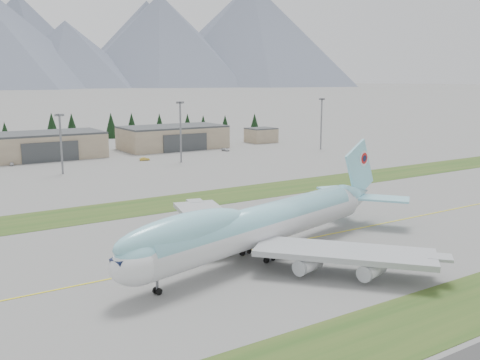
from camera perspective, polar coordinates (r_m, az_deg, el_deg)
ground at (r=109.61m, az=5.56°, el=-6.61°), size 7000.00×7000.00×0.00m
grass_strip_near at (r=84.94m, az=21.94°, el=-12.60°), size 400.00×14.00×0.08m
grass_strip_far at (r=146.41m, az=-5.35°, el=-2.19°), size 400.00×18.00×0.08m
taxiway_line_main at (r=109.61m, az=5.56°, el=-6.61°), size 400.00×0.40×0.02m
boeing_747_freighter at (r=98.39m, az=2.17°, el=-4.73°), size 73.23×61.18×19.25m
hangar_center at (r=238.91m, az=-20.29°, el=3.49°), size 48.00×26.60×10.80m
hangar_right at (r=258.19m, az=-7.16°, el=4.56°), size 48.00×26.60×10.80m
control_shed at (r=281.72m, az=2.26°, el=4.81°), size 14.00×12.00×7.60m
floodlight_masts at (r=199.93m, az=-15.22°, el=5.54°), size 207.52×5.93×24.04m
service_vehicle_a at (r=223.03m, az=-23.16°, el=1.43°), size 2.13×3.90×1.26m
service_vehicle_b at (r=221.17m, az=-10.14°, el=2.06°), size 4.26×2.17×1.34m
service_vehicle_c at (r=247.07m, az=-1.56°, el=3.11°), size 2.85×4.60×1.24m
conifer_belt at (r=300.07m, az=-22.70°, el=4.92°), size 272.58×14.33×15.81m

